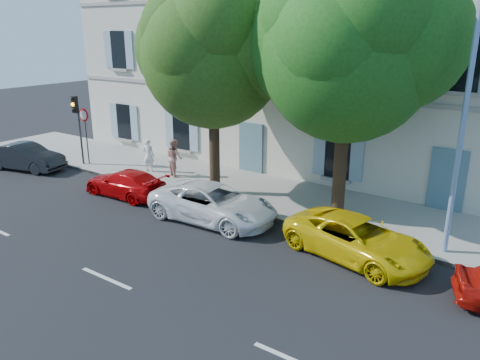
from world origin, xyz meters
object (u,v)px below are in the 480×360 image
Objects in this scene: tree_left at (213,57)px; car_red_coupe at (125,183)px; car_dark_sedan at (26,157)px; road_sign at (85,124)px; street_lamp at (465,104)px; pedestrian_b at (174,157)px; traffic_light at (77,116)px; car_white_coupe at (213,203)px; car_yellow_supercar at (357,239)px; pedestrian_a at (149,155)px; tree_right at (348,55)px.

car_red_coupe is at bearing -144.77° from tree_left.
car_dark_sedan is 1.40× the size of road_sign.
pedestrian_b is (-12.19, 1.28, -3.70)m from street_lamp.
tree_left reaches higher than traffic_light.
car_white_coupe is at bearing -167.46° from street_lamp.
car_dark_sedan is at bearing -166.93° from tree_left.
pedestrian_a is (-11.46, 2.59, 0.30)m from car_yellow_supercar.
car_white_coupe is at bearing 168.06° from pedestrian_b.
street_lamp is at bearing -98.42° from car_dark_sedan.
pedestrian_a is (-6.06, 2.76, 0.26)m from car_white_coupe.
traffic_light is at bearing -179.87° from street_lamp.
street_lamp is (9.18, -0.46, -0.93)m from tree_left.
street_lamp is 14.22m from pedestrian_a.
car_dark_sedan is 2.53× the size of pedestrian_a.
pedestrian_a is (-1.42, 2.77, 0.37)m from car_red_coupe.
traffic_light is 0.43× the size of street_lamp.
tree_left reaches higher than pedestrian_b.
pedestrian_a is (-13.66, 1.07, -3.78)m from street_lamp.
tree_left reaches higher than pedestrian_a.
pedestrian_b is (1.47, 0.21, 0.08)m from pedestrian_a.
pedestrian_b reaches higher than car_yellow_supercar.
tree_left is 8.72m from traffic_light.
pedestrian_b is at bearing 11.79° from road_sign.
traffic_light reaches higher than car_yellow_supercar.
tree_right is 13.90m from traffic_light.
traffic_light is 17.47m from street_lamp.
car_dark_sedan is at bearing 45.05° from pedestrian_b.
traffic_light is at bearing -124.49° from road_sign.
pedestrian_b is (5.15, 1.32, -1.62)m from traffic_light.
car_dark_sedan is at bearing -170.07° from tree_right.
tree_right is at bearing 47.58° from car_yellow_supercar.
car_yellow_supercar is (17.02, 0.35, -0.02)m from car_dark_sedan.
traffic_light is 1.98× the size of pedestrian_b.
pedestrian_b is at bearing 176.86° from tree_right.
car_red_coupe is 10.03m from car_yellow_supercar.
car_white_coupe reaches higher than car_dark_sedan.
pedestrian_a is at bearing 172.24° from tree_left.
car_yellow_supercar is (10.03, 0.18, 0.07)m from car_red_coupe.
car_yellow_supercar is 4.89m from street_lamp.
pedestrian_a is at bearing 89.72° from car_yellow_supercar.
pedestrian_b reaches higher than car_red_coupe.
pedestrian_b is at bearing 14.31° from traffic_light.
tree_right reaches higher than car_yellow_supercar.
car_red_coupe is at bearing 103.51° from car_yellow_supercar.
tree_right is (5.33, 0.36, 0.22)m from tree_left.
car_dark_sedan is 16.45m from tree_right.
car_white_coupe reaches higher than car_red_coupe.
traffic_light is (-5.11, 1.67, 2.08)m from car_red_coupe.
tree_right is (8.39, 2.52, 5.31)m from car_red_coupe.
pedestrian_a is at bearing 175.52° from street_lamp.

